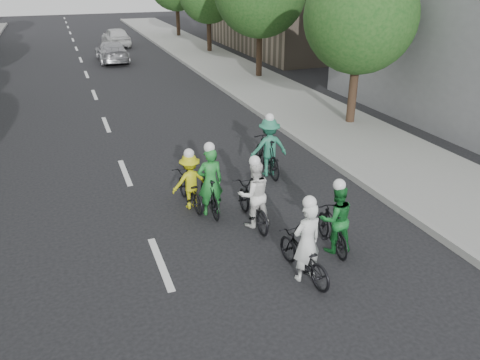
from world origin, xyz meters
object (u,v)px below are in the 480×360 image
cyclist_0 (268,151)px  cyclist_1 (334,223)px  cyclist_5 (210,189)px  follow_car_trail (116,37)px  cyclist_2 (190,186)px  cyclist_3 (304,251)px  follow_car_lead (112,52)px  cyclist_4 (253,200)px

cyclist_0 → cyclist_1: (-0.33, -4.19, -0.09)m
cyclist_1 → cyclist_5: (-1.96, 2.52, 0.02)m
cyclist_0 → follow_car_trail: cyclist_0 is taller
cyclist_1 → cyclist_5: cyclist_5 is taller
cyclist_0 → follow_car_trail: bearing=-85.6°
follow_car_trail → cyclist_2: bearing=82.0°
cyclist_2 → cyclist_3: 3.88m
follow_car_lead → cyclist_1: bearing=93.9°
cyclist_0 → follow_car_lead: bearing=-81.8°
cyclist_3 → follow_car_trail: 31.51m
cyclist_0 → cyclist_4: size_ratio=1.02×
cyclist_0 → follow_car_trail: 26.68m
cyclist_5 → follow_car_lead: 21.76m
cyclist_2 → follow_car_trail: cyclist_2 is taller
cyclist_4 → cyclist_0: bearing=-119.5°
cyclist_0 → cyclist_5: cyclist_5 is taller
follow_car_lead → cyclist_5: bearing=89.2°
cyclist_0 → cyclist_2: 2.91m
cyclist_2 → follow_car_lead: cyclist_2 is taller
cyclist_4 → follow_car_lead: bearing=-87.6°
cyclist_4 → follow_car_trail: 29.24m
cyclist_1 → follow_car_lead: 24.34m
cyclist_1 → follow_car_trail: (-0.59, 30.85, 0.09)m
cyclist_5 → follow_car_trail: (1.37, 28.33, 0.07)m
cyclist_1 → follow_car_lead: bearing=-78.9°
follow_car_trail → cyclist_1: bearing=86.7°
cyclist_4 → cyclist_2: bearing=-49.6°
cyclist_1 → cyclist_4: size_ratio=0.91×
cyclist_1 → cyclist_5: 3.19m
cyclist_4 → cyclist_5: bearing=-48.2°
cyclist_0 → cyclist_1: 4.21m
cyclist_2 → cyclist_4: bearing=124.3°
cyclist_4 → follow_car_lead: cyclist_4 is taller
cyclist_1 → cyclist_2: (-2.33, 3.02, -0.06)m
cyclist_3 → follow_car_trail: bearing=-97.4°
cyclist_3 → cyclist_5: size_ratio=0.96×
cyclist_3 → follow_car_trail: (0.46, 31.51, 0.14)m
cyclist_3 → cyclist_5: cyclist_5 is taller
cyclist_2 → cyclist_4: size_ratio=0.94×
cyclist_1 → cyclist_0: bearing=-87.4°
cyclist_0 → follow_car_lead: (-2.02, 20.08, -0.07)m
cyclist_4 → follow_car_trail: bearing=-90.0°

